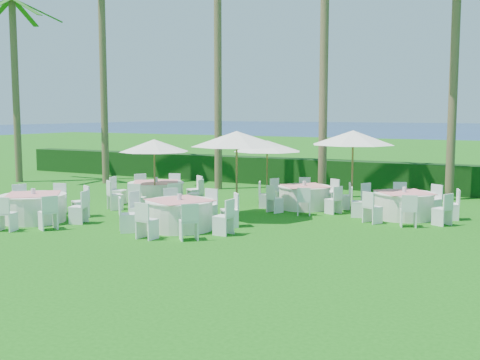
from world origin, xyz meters
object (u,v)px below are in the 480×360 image
(banquet_table_e, at_px, (304,196))
(umbrella_d, at_px, (353,138))
(banquet_table_a, at_px, (34,207))
(banquet_table_b, at_px, (180,214))
(umbrella_c, at_px, (267,146))
(banquet_table_f, at_px, (404,205))
(umbrella_b, at_px, (237,139))
(banquet_table_d, at_px, (156,194))
(umbrella_a, at_px, (154,146))

(banquet_table_e, height_order, umbrella_d, umbrella_d)
(banquet_table_a, height_order, umbrella_d, umbrella_d)
(banquet_table_e, bearing_deg, umbrella_d, 2.84)
(banquet_table_a, bearing_deg, banquet_table_e, 44.40)
(banquet_table_b, relative_size, umbrella_c, 1.33)
(banquet_table_a, bearing_deg, banquet_table_f, 30.84)
(banquet_table_b, distance_m, umbrella_c, 5.91)
(banquet_table_e, bearing_deg, banquet_table_f, -5.52)
(banquet_table_e, height_order, umbrella_b, umbrella_b)
(banquet_table_d, bearing_deg, umbrella_a, -56.93)
(banquet_table_b, bearing_deg, banquet_table_d, 134.50)
(banquet_table_f, distance_m, umbrella_b, 5.56)
(banquet_table_f, distance_m, umbrella_c, 5.47)
(umbrella_a, xyz_separation_m, umbrella_b, (3.09, 0.02, 0.29))
(umbrella_b, bearing_deg, umbrella_c, 98.96)
(umbrella_a, relative_size, umbrella_d, 0.87)
(banquet_table_b, xyz_separation_m, banquet_table_d, (-3.02, 3.07, 0.01))
(umbrella_b, xyz_separation_m, umbrella_c, (-0.52, 3.29, -0.40))
(banquet_table_a, distance_m, banquet_table_f, 11.28)
(banquet_table_a, height_order, umbrella_a, umbrella_a)
(umbrella_a, bearing_deg, umbrella_c, 52.19)
(banquet_table_d, relative_size, umbrella_a, 1.43)
(banquet_table_b, distance_m, umbrella_d, 6.46)
(banquet_table_b, relative_size, umbrella_d, 1.22)
(banquet_table_b, distance_m, umbrella_a, 3.89)
(banquet_table_e, bearing_deg, umbrella_b, -113.80)
(banquet_table_e, distance_m, umbrella_c, 2.44)
(banquet_table_b, relative_size, banquet_table_d, 0.98)
(banquet_table_b, relative_size, banquet_table_e, 1.10)
(banquet_table_b, xyz_separation_m, umbrella_a, (-2.56, 2.37, 1.73))
(banquet_table_a, bearing_deg, banquet_table_d, 69.87)
(banquet_table_e, relative_size, umbrella_d, 1.11)
(banquet_table_b, height_order, banquet_table_e, banquet_table_b)
(banquet_table_f, bearing_deg, banquet_table_a, -149.16)
(umbrella_a, height_order, umbrella_c, umbrella_a)
(banquet_table_f, xyz_separation_m, umbrella_a, (-7.71, -2.37, 1.74))
(umbrella_c, bearing_deg, banquet_table_a, -124.03)
(umbrella_d, bearing_deg, umbrella_a, -154.84)
(umbrella_b, bearing_deg, umbrella_d, 44.31)
(banquet_table_e, relative_size, umbrella_b, 1.05)
(banquet_table_d, height_order, umbrella_c, umbrella_c)
(banquet_table_e, height_order, umbrella_a, umbrella_a)
(banquet_table_a, xyz_separation_m, banquet_table_f, (9.68, 5.78, -0.01))
(umbrella_b, relative_size, umbrella_d, 1.05)
(umbrella_a, distance_m, umbrella_b, 3.11)
(umbrella_a, xyz_separation_m, umbrella_c, (2.57, 3.32, -0.11))
(umbrella_c, height_order, umbrella_d, umbrella_d)
(banquet_table_b, height_order, umbrella_a, umbrella_a)
(banquet_table_d, relative_size, banquet_table_f, 1.06)
(banquet_table_b, bearing_deg, banquet_table_e, 71.33)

